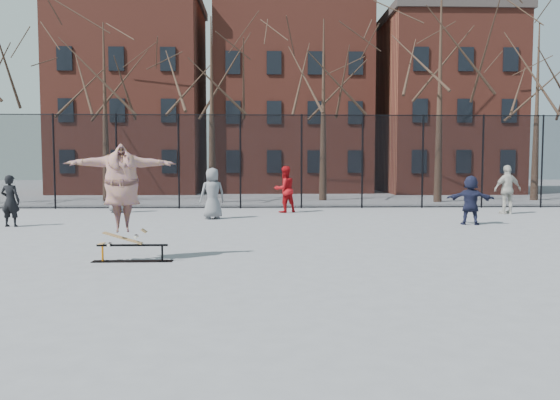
{
  "coord_description": "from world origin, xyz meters",
  "views": [
    {
      "loc": [
        -0.45,
        -10.19,
        1.98
      ],
      "look_at": [
        -0.08,
        1.5,
        1.16
      ],
      "focal_mm": 35.0,
      "sensor_mm": 36.0,
      "label": 1
    }
  ],
  "objects_px": {
    "skateboard": "(123,242)",
    "bystander_navy": "(471,200)",
    "bystander_grey": "(117,192)",
    "bystander_black": "(10,201)",
    "bystander_red": "(285,189)",
    "bystander_white": "(507,190)",
    "skate_rail": "(132,255)",
    "bystander_extra": "(212,193)",
    "skater": "(122,195)"
  },
  "relations": [
    {
      "from": "skateboard",
      "to": "bystander_black",
      "type": "bearing_deg",
      "value": 129.34
    },
    {
      "from": "skater",
      "to": "bystander_white",
      "type": "distance_m",
      "value": 15.44
    },
    {
      "from": "skater",
      "to": "bystander_black",
      "type": "xyz_separation_m",
      "value": [
        -4.93,
        6.02,
        -0.53
      ]
    },
    {
      "from": "skater",
      "to": "bystander_extra",
      "type": "xyz_separation_m",
      "value": [
        1.03,
        8.1,
        -0.43
      ]
    },
    {
      "from": "bystander_black",
      "to": "bystander_red",
      "type": "relative_size",
      "value": 0.88
    },
    {
      "from": "skateboard",
      "to": "bystander_white",
      "type": "distance_m",
      "value": 15.44
    },
    {
      "from": "skateboard",
      "to": "bystander_navy",
      "type": "distance_m",
      "value": 11.17
    },
    {
      "from": "skateboard",
      "to": "bystander_red",
      "type": "bearing_deg",
      "value": 70.8
    },
    {
      "from": "bystander_grey",
      "to": "skate_rail",
      "type": "bearing_deg",
      "value": 83.21
    },
    {
      "from": "bystander_red",
      "to": "bystander_grey",
      "type": "bearing_deg",
      "value": -29.27
    },
    {
      "from": "bystander_grey",
      "to": "bystander_extra",
      "type": "relative_size",
      "value": 0.92
    },
    {
      "from": "bystander_red",
      "to": "bystander_navy",
      "type": "xyz_separation_m",
      "value": [
        5.7,
        -4.3,
        -0.13
      ]
    },
    {
      "from": "bystander_red",
      "to": "bystander_white",
      "type": "distance_m",
      "value": 8.49
    },
    {
      "from": "bystander_grey",
      "to": "bystander_white",
      "type": "height_order",
      "value": "bystander_white"
    },
    {
      "from": "skateboard",
      "to": "skater",
      "type": "relative_size",
      "value": 0.4
    },
    {
      "from": "bystander_grey",
      "to": "bystander_white",
      "type": "bearing_deg",
      "value": 153.12
    },
    {
      "from": "bystander_navy",
      "to": "bystander_white",
      "type": "bearing_deg",
      "value": -109.36
    },
    {
      "from": "skate_rail",
      "to": "skateboard",
      "type": "bearing_deg",
      "value": -180.0
    },
    {
      "from": "bystander_extra",
      "to": "skateboard",
      "type": "bearing_deg",
      "value": 61.45
    },
    {
      "from": "skate_rail",
      "to": "skateboard",
      "type": "xyz_separation_m",
      "value": [
        -0.18,
        -0.0,
        0.26
      ]
    },
    {
      "from": "bystander_grey",
      "to": "bystander_black",
      "type": "xyz_separation_m",
      "value": [
        -2.01,
        -4.56,
        -0.02
      ]
    },
    {
      "from": "skateboard",
      "to": "bystander_navy",
      "type": "height_order",
      "value": "bystander_navy"
    },
    {
      "from": "skateboard",
      "to": "bystander_extra",
      "type": "bearing_deg",
      "value": 82.76
    },
    {
      "from": "skateboard",
      "to": "bystander_white",
      "type": "bearing_deg",
      "value": 38.46
    },
    {
      "from": "bystander_red",
      "to": "bystander_navy",
      "type": "relative_size",
      "value": 1.16
    },
    {
      "from": "skater",
      "to": "bystander_black",
      "type": "relative_size",
      "value": 1.35
    },
    {
      "from": "skate_rail",
      "to": "bystander_grey",
      "type": "bearing_deg",
      "value": 106.36
    },
    {
      "from": "skate_rail",
      "to": "bystander_grey",
      "type": "relative_size",
      "value": 0.97
    },
    {
      "from": "bystander_navy",
      "to": "skater",
      "type": "bearing_deg",
      "value": 52.36
    },
    {
      "from": "skater",
      "to": "bystander_white",
      "type": "relative_size",
      "value": 1.15
    },
    {
      "from": "bystander_extra",
      "to": "bystander_navy",
      "type": "bearing_deg",
      "value": 145.38
    },
    {
      "from": "bystander_grey",
      "to": "bystander_black",
      "type": "bearing_deg",
      "value": 43.05
    },
    {
      "from": "bystander_red",
      "to": "bystander_white",
      "type": "height_order",
      "value": "bystander_white"
    },
    {
      "from": "bystander_white",
      "to": "bystander_black",
      "type": "bearing_deg",
      "value": 2.05
    },
    {
      "from": "skater",
      "to": "bystander_white",
      "type": "xyz_separation_m",
      "value": [
        12.08,
        9.6,
        -0.39
      ]
    },
    {
      "from": "bystander_red",
      "to": "bystander_white",
      "type": "xyz_separation_m",
      "value": [
        8.45,
        -0.83,
        0.03
      ]
    },
    {
      "from": "bystander_grey",
      "to": "bystander_white",
      "type": "distance_m",
      "value": 15.04
    },
    {
      "from": "bystander_navy",
      "to": "bystander_extra",
      "type": "bearing_deg",
      "value": 5.75
    },
    {
      "from": "bystander_grey",
      "to": "bystander_white",
      "type": "relative_size",
      "value": 0.88
    },
    {
      "from": "skate_rail",
      "to": "bystander_navy",
      "type": "bearing_deg",
      "value": 33.82
    },
    {
      "from": "bystander_extra",
      "to": "bystander_grey",
      "type": "bearing_deg",
      "value": -53.43
    },
    {
      "from": "skate_rail",
      "to": "skateboard",
      "type": "relative_size",
      "value": 1.87
    },
    {
      "from": "bystander_white",
      "to": "skate_rail",
      "type": "bearing_deg",
      "value": 29.06
    },
    {
      "from": "skater",
      "to": "bystander_navy",
      "type": "height_order",
      "value": "skater"
    },
    {
      "from": "skateboard",
      "to": "bystander_grey",
      "type": "distance_m",
      "value": 10.98
    },
    {
      "from": "skateboard",
      "to": "bystander_extra",
      "type": "distance_m",
      "value": 8.17
    },
    {
      "from": "bystander_grey",
      "to": "skater",
      "type": "bearing_deg",
      "value": 82.29
    },
    {
      "from": "skateboard",
      "to": "bystander_navy",
      "type": "relative_size",
      "value": 0.55
    },
    {
      "from": "bystander_grey",
      "to": "bystander_black",
      "type": "height_order",
      "value": "bystander_grey"
    },
    {
      "from": "skateboard",
      "to": "bystander_black",
      "type": "distance_m",
      "value": 7.79
    }
  ]
}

